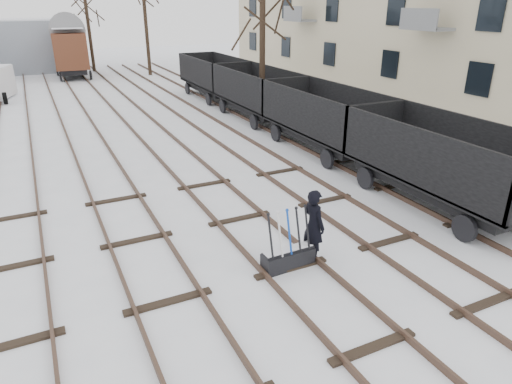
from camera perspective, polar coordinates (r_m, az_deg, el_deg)
ground at (r=11.08m, az=4.39°, el=-9.61°), size 120.00×120.00×0.00m
tracks at (r=22.98m, az=-13.11°, el=7.41°), size 13.90×52.00×0.16m
shed_right at (r=48.17m, az=-26.07°, el=16.18°), size 7.00×6.00×4.50m
ground_frame at (r=11.01m, az=4.03°, el=-8.10°), size 1.31×0.46×1.49m
worker at (r=11.13m, az=7.22°, el=-4.15°), size 0.54×0.73×1.84m
freight_wagon_a at (r=15.10m, az=22.07°, el=2.03°), size 2.57×6.44×2.63m
freight_wagon_b at (r=19.69m, az=8.43°, el=8.04°), size 2.57×6.44×2.63m
freight_wagon_c at (r=25.09m, az=0.11°, el=11.44°), size 2.57×6.44×2.63m
freight_wagon_d at (r=30.87m, az=-5.28°, el=13.48°), size 2.57×6.44×2.63m
box_van_wagon at (r=42.14m, az=-22.24°, el=16.26°), size 3.11×5.41×4.01m
tree_near at (r=24.25m, az=0.79°, el=16.45°), size 0.30×0.30×6.54m
tree_far_left at (r=45.42m, az=-20.06°, el=17.86°), size 0.30×0.30×6.16m
tree_far_right at (r=41.67m, az=-13.52°, el=18.92°), size 0.30×0.30×7.15m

